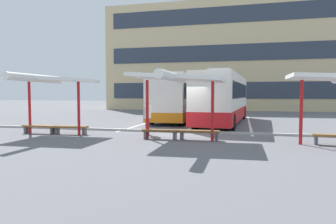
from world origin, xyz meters
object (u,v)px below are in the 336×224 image
Objects in this scene: coach_bus_0 at (178,98)px; waiting_shelter_1 at (178,79)px; bench_1 at (71,128)px; waiting_passenger_0 at (147,115)px; bench_0 at (40,127)px; waiting_shelter_0 at (50,80)px; bench_2 at (160,132)px; coach_bus_1 at (223,99)px; bench_3 at (199,133)px.

waiting_shelter_1 is (2.21, -10.70, 1.00)m from coach_bus_0.
bench_1 is 1.05× the size of waiting_passenger_0.
waiting_passenger_0 is at bearing 8.85° from bench_0.
coach_bus_0 is 11.47m from bench_0.
bench_0 is (-0.90, 0.32, -2.47)m from waiting_shelter_0.
waiting_shelter_0 is 2.47× the size of bench_0.
bench_2 is at bearing -82.84° from coach_bus_0.
coach_bus_1 is 7.05× the size of bench_2.
bench_0 is at bearing -171.15° from waiting_passenger_0.
waiting_shelter_1 is 3.06m from waiting_passenger_0.
coach_bus_0 is 5.65× the size of bench_0.
waiting_shelter_0 is at bearing -156.35° from bench_1.
waiting_shelter_0 is (-8.23, -8.57, 1.07)m from coach_bus_1.
bench_3 is at bearing 25.01° from waiting_shelter_1.
bench_1 is 4.97m from bench_2.
waiting_shelter_0 is at bearing -19.49° from bench_0.
coach_bus_1 reaches higher than waiting_shelter_1.
coach_bus_1 is 2.31× the size of waiting_shelter_1.
bench_0 is at bearing 176.65° from bench_2.
waiting_shelter_1 is at bearing -5.27° from bench_0.
waiting_shelter_0 is at bearing 176.72° from waiting_shelter_1.
bench_0 is 8.06m from waiting_shelter_1.
bench_1 is (-3.65, -9.92, -1.43)m from coach_bus_0.
waiting_shelter_1 is at bearing -78.35° from coach_bus_0.
bench_3 is at bearing 3.49° from bench_2.
bench_0 is 0.37× the size of waiting_shelter_1.
coach_bus_0 reaches higher than bench_1.
coach_bus_1 is 6.92× the size of waiting_passenger_0.
waiting_passenger_0 reaches higher than bench_0.
bench_2 is 1.80m from bench_3.
coach_bus_1 is 11.93m from waiting_shelter_0.
bench_0 is at bearing 178.08° from bench_3.
waiting_shelter_1 reaches higher than bench_3.
bench_3 is (0.90, 0.42, -2.43)m from waiting_shelter_1.
waiting_passenger_0 is at bearing 157.42° from bench_3.
coach_bus_0 reaches higher than waiting_shelter_1.
coach_bus_0 reaches higher than bench_3.
bench_0 is at bearing 174.73° from waiting_shelter_1.
coach_bus_1 is 12.39m from bench_0.
bench_1 is (1.80, 0.08, -0.00)m from bench_0.
waiting_shelter_0 reaches higher than bench_3.
waiting_passenger_0 is (5.72, 0.89, 0.67)m from bench_0.
coach_bus_1 is at bearing 42.12° from bench_0.
coach_bus_1 is at bearing -25.24° from coach_bus_0.
coach_bus_1 is at bearing 86.14° from bench_3.
waiting_shelter_1 is (6.75, -0.39, -0.04)m from waiting_shelter_0.
bench_1 is 6.38m from waiting_shelter_1.
waiting_passenger_0 reaches higher than bench_1.
waiting_passenger_0 is at bearing 128.67° from bench_2.
waiting_shelter_0 reaches higher than waiting_passenger_0.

